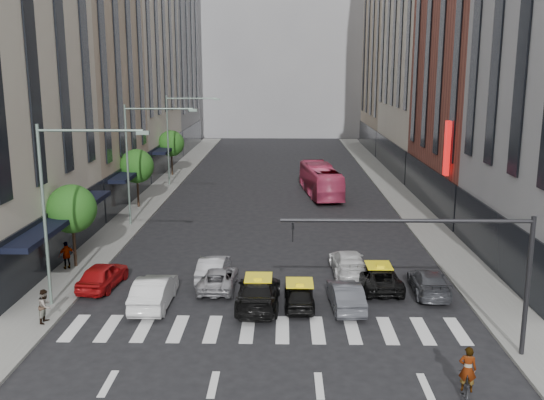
# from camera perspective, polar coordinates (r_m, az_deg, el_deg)

# --- Properties ---
(ground) EXTENTS (160.00, 160.00, 0.00)m
(ground) POSITION_cam_1_polar(r_m,az_deg,el_deg) (26.99, -0.33, -13.40)
(ground) COLOR black
(ground) RESTS_ON ground
(sidewalk_left) EXTENTS (3.00, 96.00, 0.15)m
(sidewalk_left) POSITION_cam_1_polar(r_m,az_deg,el_deg) (56.87, -11.22, 0.21)
(sidewalk_left) COLOR slate
(sidewalk_left) RESTS_ON ground
(sidewalk_right) EXTENTS (3.00, 96.00, 0.15)m
(sidewalk_right) POSITION_cam_1_polar(r_m,az_deg,el_deg) (56.61, 12.17, 0.12)
(sidewalk_right) COLOR slate
(sidewalk_right) RESTS_ON ground
(building_left_b) EXTENTS (8.00, 16.00, 24.00)m
(building_left_b) POSITION_cam_1_polar(r_m,az_deg,el_deg) (55.22, -17.90, 11.98)
(building_left_b) COLOR tan
(building_left_b) RESTS_ON ground
(building_left_c) EXTENTS (8.00, 20.00, 36.00)m
(building_left_c) POSITION_cam_1_polar(r_m,az_deg,el_deg) (72.79, -13.49, 16.88)
(building_left_c) COLOR beige
(building_left_c) RESTS_ON ground
(building_left_d) EXTENTS (8.00, 18.00, 30.00)m
(building_left_d) POSITION_cam_1_polar(r_m,az_deg,el_deg) (91.12, -10.35, 14.11)
(building_left_d) COLOR gray
(building_left_d) RESTS_ON ground
(building_right_b) EXTENTS (8.00, 18.00, 26.00)m
(building_right_b) POSITION_cam_1_polar(r_m,az_deg,el_deg) (53.90, 19.31, 12.96)
(building_right_b) COLOR brown
(building_right_b) RESTS_ON ground
(building_right_d) EXTENTS (8.00, 18.00, 28.00)m
(building_right_d) POSITION_cam_1_polar(r_m,az_deg,el_deg) (90.85, 11.83, 13.43)
(building_right_d) COLOR tan
(building_right_d) RESTS_ON ground
(building_far) EXTENTS (30.00, 10.00, 36.00)m
(building_far) POSITION_cam_1_polar(r_m,az_deg,el_deg) (109.52, 0.82, 15.52)
(building_far) COLOR gray
(building_far) RESTS_ON ground
(tree_near) EXTENTS (2.88, 2.88, 4.95)m
(tree_near) POSITION_cam_1_polar(r_m,az_deg,el_deg) (37.38, -18.33, -0.80)
(tree_near) COLOR black
(tree_near) RESTS_ON sidewalk_left
(tree_mid) EXTENTS (2.88, 2.88, 4.95)m
(tree_mid) POSITION_cam_1_polar(r_m,az_deg,el_deg) (52.46, -12.62, 3.13)
(tree_mid) COLOR black
(tree_mid) RESTS_ON sidewalk_left
(tree_far) EXTENTS (2.88, 2.88, 4.95)m
(tree_far) POSITION_cam_1_polar(r_m,az_deg,el_deg) (67.96, -9.47, 5.27)
(tree_far) COLOR black
(tree_far) RESTS_ON sidewalk_left
(streetlamp_near) EXTENTS (5.38, 0.25, 9.00)m
(streetlamp_near) POSITION_cam_1_polar(r_m,az_deg,el_deg) (30.82, -19.16, 0.75)
(streetlamp_near) COLOR gray
(streetlamp_near) RESTS_ON sidewalk_left
(streetlamp_mid) EXTENTS (5.38, 0.25, 9.00)m
(streetlamp_mid) POSITION_cam_1_polar(r_m,az_deg,el_deg) (45.96, -12.36, 4.72)
(streetlamp_mid) COLOR gray
(streetlamp_mid) RESTS_ON sidewalk_left
(streetlamp_far) EXTENTS (5.38, 0.25, 9.00)m
(streetlamp_far) POSITION_cam_1_polar(r_m,az_deg,el_deg) (61.54, -8.93, 6.69)
(streetlamp_far) COLOR gray
(streetlamp_far) RESTS_ON sidewalk_left
(traffic_signal) EXTENTS (10.10, 0.20, 6.00)m
(traffic_signal) POSITION_cam_1_polar(r_m,az_deg,el_deg) (25.42, 17.27, -4.80)
(traffic_signal) COLOR black
(traffic_signal) RESTS_ON ground
(liberty_sign) EXTENTS (0.30, 0.70, 4.00)m
(liberty_sign) POSITION_cam_1_polar(r_m,az_deg,el_deg) (46.27, 16.16, 4.69)
(liberty_sign) COLOR red
(liberty_sign) RESTS_ON ground
(car_red) EXTENTS (2.14, 4.34, 1.42)m
(car_red) POSITION_cam_1_polar(r_m,az_deg,el_deg) (34.41, -15.65, -6.83)
(car_red) COLOR #A00E10
(car_red) RESTS_ON ground
(car_white_front) EXTENTS (1.68, 4.70, 1.54)m
(car_white_front) POSITION_cam_1_polar(r_m,az_deg,el_deg) (31.25, -11.04, -8.44)
(car_white_front) COLOR silver
(car_white_front) RESTS_ON ground
(car_silver) EXTENTS (2.01, 4.27, 1.18)m
(car_silver) POSITION_cam_1_polar(r_m,az_deg,el_deg) (33.17, -5.09, -7.35)
(car_silver) COLOR #99989D
(car_silver) RESTS_ON ground
(taxi_left) EXTENTS (2.22, 5.26, 1.52)m
(taxi_left) POSITION_cam_1_polar(r_m,az_deg,el_deg) (30.61, -1.28, -8.68)
(taxi_left) COLOR black
(taxi_left) RESTS_ON ground
(taxi_center) EXTENTS (1.50, 3.68, 1.25)m
(taxi_center) POSITION_cam_1_polar(r_m,az_deg,el_deg) (30.64, 2.60, -8.93)
(taxi_center) COLOR black
(taxi_center) RESTS_ON ground
(car_grey_mid) EXTENTS (1.70, 4.23, 1.37)m
(car_grey_mid) POSITION_cam_1_polar(r_m,az_deg,el_deg) (30.63, 6.95, -8.90)
(car_grey_mid) COLOR #3F4147
(car_grey_mid) RESTS_ON ground
(taxi_right) EXTENTS (2.27, 4.71, 1.29)m
(taxi_right) POSITION_cam_1_polar(r_m,az_deg,el_deg) (33.56, 9.97, -7.15)
(taxi_right) COLOR black
(taxi_right) RESTS_ON ground
(car_grey_curb) EXTENTS (2.04, 4.54, 1.29)m
(car_grey_curb) POSITION_cam_1_polar(r_m,az_deg,el_deg) (33.36, 14.55, -7.49)
(car_grey_curb) COLOR #3C3E44
(car_grey_curb) RESTS_ON ground
(car_row2_left) EXTENTS (1.66, 4.25, 1.38)m
(car_row2_left) POSITION_cam_1_polar(r_m,az_deg,el_deg) (34.57, -5.51, -6.37)
(car_row2_left) COLOR #AAAAAF
(car_row2_left) RESTS_ON ground
(car_row2_right) EXTENTS (2.10, 4.78, 1.37)m
(car_row2_right) POSITION_cam_1_polar(r_m,az_deg,el_deg) (35.65, 7.18, -5.84)
(car_row2_right) COLOR silver
(car_row2_right) RESTS_ON ground
(bus) EXTENTS (3.71, 10.63, 2.90)m
(bus) POSITION_cam_1_polar(r_m,az_deg,el_deg) (57.06, 4.59, 1.85)
(bus) COLOR #BF385D
(bus) RESTS_ON ground
(motorcycle) EXTENTS (0.94, 1.67, 0.83)m
(motorcycle) POSITION_cam_1_polar(r_m,az_deg,el_deg) (24.01, 17.82, -16.37)
(motorcycle) COLOR black
(motorcycle) RESTS_ON ground
(rider) EXTENTS (0.71, 0.56, 1.72)m
(rider) POSITION_cam_1_polar(r_m,az_deg,el_deg) (23.43, 18.03, -13.62)
(rider) COLOR gray
(rider) RESTS_ON motorcycle
(pedestrian_near) EXTENTS (0.66, 0.82, 1.60)m
(pedestrian_near) POSITION_cam_1_polar(r_m,az_deg,el_deg) (30.32, -20.58, -9.31)
(pedestrian_near) COLOR gray
(pedestrian_near) RESTS_ON sidewalk_left
(pedestrian_far) EXTENTS (1.00, 0.92, 1.65)m
(pedestrian_far) POSITION_cam_1_polar(r_m,az_deg,el_deg) (37.69, -18.76, -4.94)
(pedestrian_far) COLOR gray
(pedestrian_far) RESTS_ON sidewalk_left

